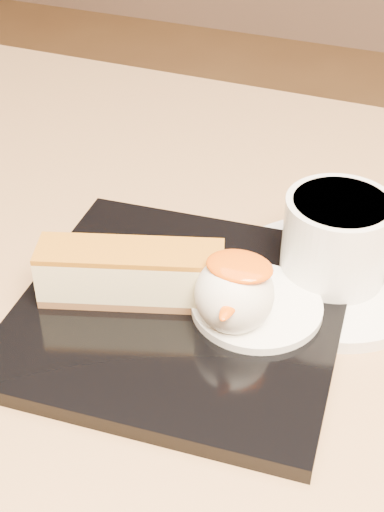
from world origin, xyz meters
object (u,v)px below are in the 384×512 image
at_px(coffee_cup, 339,237).
at_px(dessert_plate, 181,311).
at_px(saucer, 330,278).
at_px(table, 149,449).
at_px(ice_cream_scoop, 234,294).
at_px(cheesecake, 131,273).

bearing_deg(coffee_cup, dessert_plate, -140.24).
relative_size(saucer, coffee_cup, 1.47).
height_order(table, ice_cream_scoop, ice_cream_scoop).
relative_size(table, saucer, 5.33).
bearing_deg(ice_cream_scoop, coffee_cup, 59.15).
distance_m(cheesecake, ice_cream_scoop, 0.08).
relative_size(dessert_plate, saucer, 1.47).
height_order(cheesecake, coffee_cup, coffee_cup).
height_order(ice_cream_scoop, coffee_cup, coffee_cup).
bearing_deg(dessert_plate, saucer, 41.56).
bearing_deg(table, dessert_plate, 7.81).
bearing_deg(coffee_cup, ice_cream_scoop, -122.04).
bearing_deg(cheesecake, table, -8.88).
bearing_deg(dessert_plate, coffee_cup, 40.95).
distance_m(dessert_plate, coffee_cup, 0.12).
relative_size(table, cheesecake, 6.13).
distance_m(cheesecake, saucer, 0.15).
bearing_deg(saucer, ice_cream_scoop, -119.86).
relative_size(dessert_plate, coffee_cup, 2.15).
height_order(table, coffee_cup, coffee_cup).
bearing_deg(coffee_cup, table, -146.73).
bearing_deg(table, cheesecake, -170.15).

